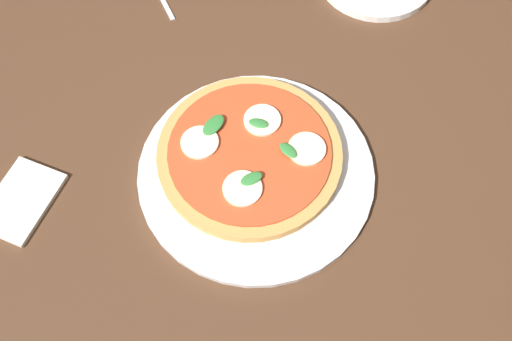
{
  "coord_description": "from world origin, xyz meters",
  "views": [
    {
      "loc": [
        -0.44,
        -0.08,
        1.48
      ],
      "look_at": [
        -0.03,
        -0.05,
        0.72
      ],
      "focal_mm": 38.2,
      "sensor_mm": 36.0,
      "label": 1
    }
  ],
  "objects": [
    {
      "name": "serving_tray",
      "position": [
        -0.03,
        -0.05,
        0.72
      ],
      "size": [
        0.38,
        0.38,
        0.01
      ],
      "primitive_type": "cylinder",
      "color": "silver",
      "rests_on": "dining_table"
    },
    {
      "name": "pizza",
      "position": [
        -0.01,
        -0.04,
        0.73
      ],
      "size": [
        0.29,
        0.29,
        0.03
      ],
      "color": "tan",
      "rests_on": "serving_tray"
    },
    {
      "name": "napkin",
      "position": [
        -0.1,
        0.31,
        0.71
      ],
      "size": [
        0.15,
        0.13,
        0.01
      ],
      "primitive_type": "cube",
      "rotation": [
        0.0,
        0.0,
        -0.32
      ],
      "color": "white",
      "rests_on": "dining_table"
    },
    {
      "name": "ground_plane",
      "position": [
        0.0,
        0.0,
        0.0
      ],
      "size": [
        6.0,
        6.0,
        0.0
      ],
      "primitive_type": "plane",
      "color": "#2D2B28"
    },
    {
      "name": "dining_table",
      "position": [
        0.0,
        0.0,
        0.62
      ],
      "size": [
        1.21,
        1.19,
        0.71
      ],
      "color": "#4C301E",
      "rests_on": "ground_plane"
    }
  ]
}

